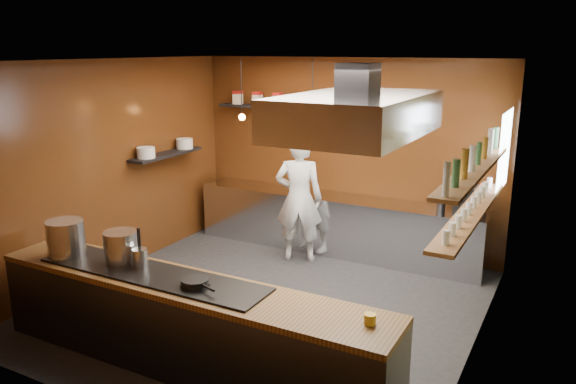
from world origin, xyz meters
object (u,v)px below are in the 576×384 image
Objects in this scene: stockpot_small at (121,247)px; chef at (299,198)px; stockpot_large at (66,238)px; extractor_hood at (357,114)px; espresso_machine at (470,200)px.

stockpot_small is 3.15m from chef.
stockpot_large is 1.12× the size of stockpot_small.
extractor_hood is 3.01m from chef.
stockpot_large is 1.04× the size of espresso_machine.
chef is at bearing 129.68° from extractor_hood.
espresso_machine reaches higher than stockpot_small.
espresso_machine is (0.71, 2.58, -1.41)m from extractor_hood.
extractor_hood reaches higher than stockpot_small.
chef is at bearing 69.80° from stockpot_large.
espresso_machine is 0.20× the size of chef.
extractor_hood reaches higher than chef.
extractor_hood is 1.04× the size of chef.
chef is (1.19, 3.24, -0.18)m from stockpot_large.
chef is (-2.36, -0.59, -0.13)m from espresso_machine.
stockpot_large is (-2.84, -1.25, -1.37)m from extractor_hood.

